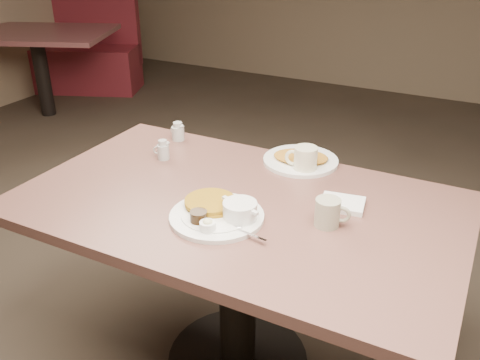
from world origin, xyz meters
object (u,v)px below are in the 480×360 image
at_px(diner_table, 237,242).
at_px(hash_plate, 301,159).
at_px(booth_back_left, 74,51).
at_px(creamer_left, 163,150).
at_px(creamer_right, 178,132).
at_px(coffee_mug_near, 328,212).
at_px(coffee_mug_far, 305,160).
at_px(main_plate, 220,212).

bearing_deg(diner_table, hash_plate, 78.73).
bearing_deg(hash_plate, booth_back_left, 146.75).
bearing_deg(diner_table, creamer_left, 158.10).
height_order(creamer_right, hash_plate, creamer_right).
bearing_deg(creamer_left, coffee_mug_near, -13.52).
xyz_separation_m(coffee_mug_near, creamer_left, (-0.75, 0.18, -0.01)).
xyz_separation_m(coffee_mug_near, booth_back_left, (-3.54, 2.56, -0.39)).
height_order(creamer_left, hash_plate, creamer_left).
relative_size(hash_plate, booth_back_left, 0.19).
height_order(coffee_mug_near, creamer_left, coffee_mug_near).
relative_size(coffee_mug_near, creamer_right, 1.47).
distance_m(diner_table, creamer_right, 0.64).
bearing_deg(creamer_right, hash_plate, 2.60).
relative_size(creamer_left, creamer_right, 0.99).
xyz_separation_m(creamer_right, booth_back_left, (-2.74, 2.19, -0.38)).
relative_size(creamer_left, booth_back_left, 0.04).
relative_size(coffee_mug_near, booth_back_left, 0.06).
bearing_deg(coffee_mug_near, creamer_right, 155.04).
distance_m(coffee_mug_near, hash_plate, 0.47).
distance_m(coffee_mug_near, booth_back_left, 4.39).
height_order(coffee_mug_far, hash_plate, coffee_mug_far).
distance_m(creamer_left, booth_back_left, 3.69).
bearing_deg(coffee_mug_far, diner_table, -110.63).
distance_m(diner_table, hash_plate, 0.44).
distance_m(main_plate, creamer_right, 0.69).
bearing_deg(creamer_left, booth_back_left, 139.58).
relative_size(coffee_mug_near, hash_plate, 0.34).
distance_m(diner_table, creamer_left, 0.50).
bearing_deg(main_plate, creamer_right, 134.61).
bearing_deg(main_plate, booth_back_left, 140.27).
bearing_deg(creamer_left, main_plate, -34.84).
bearing_deg(diner_table, main_plate, -87.99).
xyz_separation_m(creamer_left, creamer_right, (-0.06, 0.19, -0.00)).
distance_m(main_plate, coffee_mug_near, 0.34).
xyz_separation_m(coffee_mug_near, creamer_right, (-0.80, 0.37, -0.01)).
bearing_deg(hash_plate, main_plate, -98.06).
relative_size(coffee_mug_far, booth_back_left, 0.07).
relative_size(main_plate, coffee_mug_far, 3.07).
distance_m(diner_table, coffee_mug_near, 0.39).
xyz_separation_m(diner_table, creamer_right, (-0.48, 0.36, 0.21)).
bearing_deg(hash_plate, coffee_mug_far, -59.90).
xyz_separation_m(main_plate, hash_plate, (0.07, 0.52, -0.01)).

